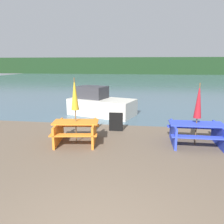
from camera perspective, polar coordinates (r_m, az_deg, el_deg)
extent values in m
cube|color=#425B6B|center=(34.34, 6.92, 8.13)|extent=(60.00, 50.00, 0.00)
cube|color=#193319|center=(54.24, 7.44, 11.89)|extent=(80.00, 1.60, 4.00)
cube|color=orange|center=(7.49, -9.45, -2.58)|extent=(1.59, 0.91, 0.04)
cube|color=orange|center=(7.06, -10.07, -5.99)|extent=(1.53, 0.49, 0.04)
cube|color=orange|center=(8.09, -8.76, -3.50)|extent=(1.53, 0.49, 0.04)
cube|color=orange|center=(7.72, -13.86, -5.24)|extent=(0.26, 1.38, 0.71)
cube|color=orange|center=(7.53, -4.71, -5.37)|extent=(0.26, 1.38, 0.71)
cube|color=blue|center=(7.76, 21.21, -2.90)|extent=(1.75, 0.71, 0.04)
cube|color=blue|center=(7.32, 22.01, -6.14)|extent=(1.74, 0.29, 0.04)
cube|color=blue|center=(8.35, 20.21, -3.74)|extent=(1.74, 0.29, 0.04)
cube|color=blue|center=(7.72, 15.69, -5.42)|extent=(0.08, 1.38, 0.69)
cube|color=blue|center=(8.06, 26.08, -5.50)|extent=(0.08, 1.38, 0.69)
cylinder|color=brown|center=(7.40, -9.55, 0.25)|extent=(0.04, 0.04, 2.22)
cone|color=gold|center=(7.30, -9.72, 4.70)|extent=(0.25, 0.25, 1.06)
cylinder|color=brown|center=(7.68, 21.40, -0.60)|extent=(0.04, 0.04, 2.07)
cone|color=#A81923|center=(7.60, 21.68, 2.79)|extent=(0.25, 0.25, 1.15)
cube|color=beige|center=(11.48, -2.63, 1.34)|extent=(3.71, 2.60, 0.85)
cube|color=#333338|center=(11.66, -5.28, 5.17)|extent=(1.77, 1.54, 0.63)
cube|color=black|center=(8.76, 1.03, -2.58)|extent=(0.55, 0.08, 0.75)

